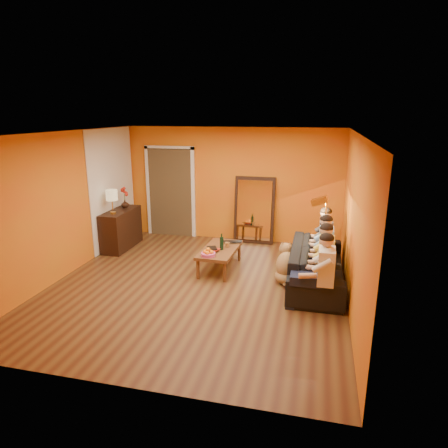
% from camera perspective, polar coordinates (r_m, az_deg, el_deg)
% --- Properties ---
extents(room_shell, '(5.00, 5.50, 2.60)m').
position_cam_1_polar(room_shell, '(6.98, -3.05, 2.27)').
color(room_shell, brown).
rests_on(room_shell, ground).
extents(white_accent, '(0.02, 1.90, 2.58)m').
position_cam_1_polar(white_accent, '(9.19, -15.62, 4.99)').
color(white_accent, white).
rests_on(white_accent, wall_left).
extents(doorway_recess, '(1.06, 0.30, 2.10)m').
position_cam_1_polar(doorway_recess, '(9.78, -7.38, 4.58)').
color(doorway_recess, '#3F2D19').
rests_on(doorway_recess, floor).
extents(door_jamb_left, '(0.08, 0.06, 2.20)m').
position_cam_1_polar(door_jamb_left, '(9.89, -10.73, 4.56)').
color(door_jamb_left, white).
rests_on(door_jamb_left, wall_back).
extents(door_jamb_right, '(0.08, 0.06, 2.20)m').
position_cam_1_polar(door_jamb_right, '(9.49, -4.41, 4.31)').
color(door_jamb_right, white).
rests_on(door_jamb_right, wall_back).
extents(door_header, '(1.22, 0.06, 0.08)m').
position_cam_1_polar(door_header, '(9.53, -7.87, 10.77)').
color(door_header, white).
rests_on(door_header, wall_back).
extents(mirror_frame, '(0.92, 0.27, 1.51)m').
position_cam_1_polar(mirror_frame, '(9.13, 4.35, 2.00)').
color(mirror_frame, black).
rests_on(mirror_frame, floor).
extents(mirror_glass, '(0.78, 0.21, 1.35)m').
position_cam_1_polar(mirror_glass, '(9.10, 4.31, 1.95)').
color(mirror_glass, white).
rests_on(mirror_glass, mirror_frame).
extents(sideboard, '(0.44, 1.18, 0.85)m').
position_cam_1_polar(sideboard, '(9.10, -14.46, -0.70)').
color(sideboard, black).
rests_on(sideboard, floor).
extents(table_lamp, '(0.24, 0.24, 0.51)m').
position_cam_1_polar(table_lamp, '(8.68, -15.68, 3.06)').
color(table_lamp, beige).
rests_on(table_lamp, sideboard).
extents(sofa, '(2.31, 0.90, 0.67)m').
position_cam_1_polar(sofa, '(7.22, 13.10, -5.68)').
color(sofa, black).
rests_on(sofa, floor).
extents(coffee_table, '(0.67, 1.24, 0.42)m').
position_cam_1_polar(coffee_table, '(7.67, -0.61, -4.98)').
color(coffee_table, brown).
rests_on(coffee_table, floor).
extents(floor_lamp, '(0.33, 0.27, 1.44)m').
position_cam_1_polar(floor_lamp, '(7.54, 14.10, -1.74)').
color(floor_lamp, gold).
rests_on(floor_lamp, floor).
extents(dog, '(0.56, 0.69, 0.71)m').
position_cam_1_polar(dog, '(7.15, 8.91, -5.52)').
color(dog, '#9C7146').
rests_on(dog, floor).
extents(person_far_left, '(0.70, 0.44, 1.22)m').
position_cam_1_polar(person_far_left, '(6.19, 14.32, -6.72)').
color(person_far_left, silver).
rests_on(person_far_left, sofa).
extents(person_mid_left, '(0.70, 0.44, 1.22)m').
position_cam_1_polar(person_mid_left, '(6.71, 14.30, -4.95)').
color(person_mid_left, '#E8C84D').
rests_on(person_mid_left, sofa).
extents(person_mid_right, '(0.70, 0.44, 1.22)m').
position_cam_1_polar(person_mid_right, '(7.23, 14.28, -3.44)').
color(person_mid_right, '#83A5CA').
rests_on(person_mid_right, sofa).
extents(person_far_right, '(0.70, 0.44, 1.22)m').
position_cam_1_polar(person_far_right, '(7.75, 14.26, -2.13)').
color(person_far_right, '#353439').
rests_on(person_far_right, sofa).
extents(fruit_bowl, '(0.26, 0.26, 0.16)m').
position_cam_1_polar(fruit_bowl, '(7.18, -2.27, -3.99)').
color(fruit_bowl, '#CA4788').
rests_on(fruit_bowl, coffee_table).
extents(wine_bottle, '(0.07, 0.07, 0.31)m').
position_cam_1_polar(wine_bottle, '(7.49, -0.34, -2.54)').
color(wine_bottle, black).
rests_on(wine_bottle, coffee_table).
extents(tumbler, '(0.11, 0.11, 0.09)m').
position_cam_1_polar(tumbler, '(7.66, 0.47, -2.97)').
color(tumbler, '#B27F3F').
rests_on(tumbler, coffee_table).
extents(laptop, '(0.42, 0.33, 0.03)m').
position_cam_1_polar(laptop, '(7.87, 1.28, -2.69)').
color(laptop, black).
rests_on(laptop, coffee_table).
extents(book_lower, '(0.21, 0.27, 0.02)m').
position_cam_1_polar(book_lower, '(7.45, -2.34, -3.80)').
color(book_lower, black).
rests_on(book_lower, coffee_table).
extents(book_mid, '(0.26, 0.31, 0.02)m').
position_cam_1_polar(book_mid, '(7.45, -2.24, -3.62)').
color(book_mid, red).
rests_on(book_mid, book_lower).
extents(book_upper, '(0.25, 0.28, 0.02)m').
position_cam_1_polar(book_upper, '(7.43, -2.36, -3.52)').
color(book_upper, black).
rests_on(book_upper, book_mid).
extents(vase, '(0.17, 0.17, 0.18)m').
position_cam_1_polar(vase, '(9.19, -13.96, 2.80)').
color(vase, black).
rests_on(vase, sideboard).
extents(flowers, '(0.17, 0.17, 0.48)m').
position_cam_1_polar(flowers, '(9.13, -14.07, 4.46)').
color(flowers, red).
rests_on(flowers, vase).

